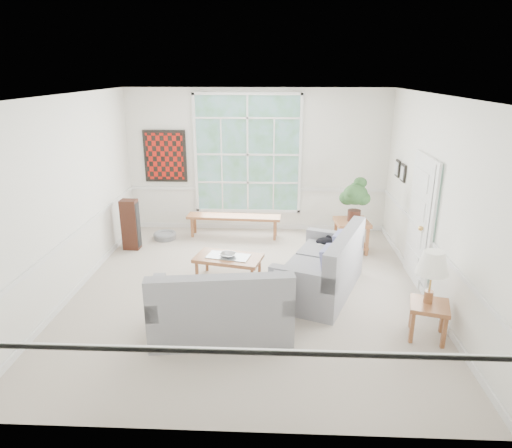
{
  "coord_description": "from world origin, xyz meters",
  "views": [
    {
      "loc": [
        0.4,
        -6.53,
        3.34
      ],
      "look_at": [
        0.1,
        0.2,
        1.05
      ],
      "focal_mm": 32.0,
      "sensor_mm": 36.0,
      "label": 1
    }
  ],
  "objects_px": {
    "loveseat_front": "(221,299)",
    "coffee_table": "(229,268)",
    "loveseat_right": "(320,261)",
    "end_table": "(351,236)",
    "side_table": "(428,321)"
  },
  "relations": [
    {
      "from": "loveseat_front",
      "to": "end_table",
      "type": "relative_size",
      "value": 2.94
    },
    {
      "from": "end_table",
      "to": "side_table",
      "type": "xyz_separation_m",
      "value": [
        0.54,
        -3.0,
        -0.06
      ]
    },
    {
      "from": "coffee_table",
      "to": "side_table",
      "type": "distance_m",
      "value": 3.22
    },
    {
      "from": "end_table",
      "to": "side_table",
      "type": "relative_size",
      "value": 1.26
    },
    {
      "from": "coffee_table",
      "to": "end_table",
      "type": "distance_m",
      "value": 2.61
    },
    {
      "from": "loveseat_right",
      "to": "end_table",
      "type": "xyz_separation_m",
      "value": [
        0.75,
        1.72,
        -0.2
      ]
    },
    {
      "from": "end_table",
      "to": "side_table",
      "type": "distance_m",
      "value": 3.04
    },
    {
      "from": "coffee_table",
      "to": "loveseat_front",
      "type": "bearing_deg",
      "value": -74.65
    },
    {
      "from": "loveseat_front",
      "to": "side_table",
      "type": "relative_size",
      "value": 3.71
    },
    {
      "from": "loveseat_front",
      "to": "coffee_table",
      "type": "distance_m",
      "value": 1.66
    },
    {
      "from": "side_table",
      "to": "loveseat_front",
      "type": "bearing_deg",
      "value": 179.87
    },
    {
      "from": "coffee_table",
      "to": "end_table",
      "type": "bearing_deg",
      "value": 44.28
    },
    {
      "from": "loveseat_front",
      "to": "coffee_table",
      "type": "xyz_separation_m",
      "value": [
        -0.07,
        1.63,
        -0.29
      ]
    },
    {
      "from": "loveseat_right",
      "to": "end_table",
      "type": "distance_m",
      "value": 1.89
    },
    {
      "from": "side_table",
      "to": "end_table",
      "type": "bearing_deg",
      "value": 100.25
    }
  ]
}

